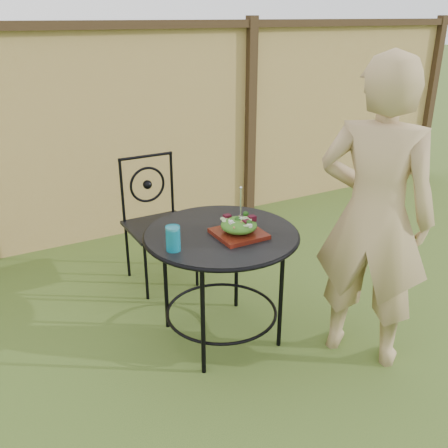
% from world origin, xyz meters
% --- Properties ---
extents(ground, '(60.00, 60.00, 0.00)m').
position_xyz_m(ground, '(0.00, 0.00, 0.00)').
color(ground, '#2F4A17').
rests_on(ground, ground).
extents(fence, '(8.00, 0.12, 1.90)m').
position_xyz_m(fence, '(-0.00, 2.19, 0.95)').
color(fence, tan).
rests_on(fence, ground).
extents(patio_table, '(0.92, 0.92, 0.72)m').
position_xyz_m(patio_table, '(-0.05, 0.30, 0.59)').
color(patio_table, black).
rests_on(patio_table, ground).
extents(patio_chair, '(0.46, 0.46, 0.95)m').
position_xyz_m(patio_chair, '(-0.10, 1.21, 0.50)').
color(patio_chair, black).
rests_on(patio_chair, ground).
extents(diner, '(0.71, 0.77, 1.76)m').
position_xyz_m(diner, '(0.61, -0.23, 0.88)').
color(diner, tan).
rests_on(diner, ground).
extents(salad_plate, '(0.27, 0.27, 0.02)m').
position_xyz_m(salad_plate, '(0.02, 0.21, 0.74)').
color(salad_plate, '#3E0C08').
rests_on(salad_plate, patio_table).
extents(salad, '(0.21, 0.21, 0.08)m').
position_xyz_m(salad, '(0.02, 0.21, 0.79)').
color(salad, '#235614').
rests_on(salad, salad_plate).
extents(fork, '(0.01, 0.01, 0.18)m').
position_xyz_m(fork, '(0.03, 0.21, 0.92)').
color(fork, silver).
rests_on(fork, salad).
extents(drinking_glass, '(0.08, 0.08, 0.14)m').
position_xyz_m(drinking_glass, '(-0.39, 0.22, 0.79)').
color(drinking_glass, '#0C7591').
rests_on(drinking_glass, patio_table).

